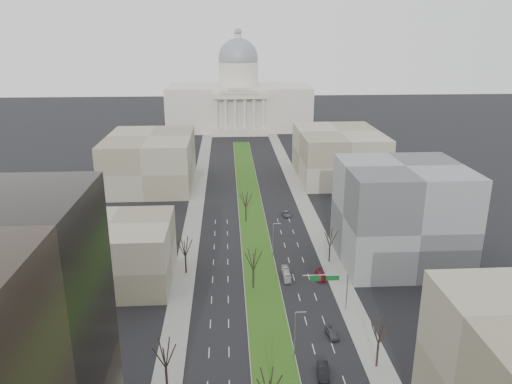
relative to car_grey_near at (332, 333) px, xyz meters
name	(u,v)px	position (x,y,z in m)	size (l,w,h in m)	color
ground	(253,222)	(-11.49, 58.96, -0.70)	(600.00, 600.00, 0.00)	black
median	(253,223)	(-11.49, 57.95, -0.60)	(8.00, 222.03, 0.20)	#999993
sidewalk_left	(187,260)	(-28.99, 33.96, -0.62)	(5.00, 330.00, 0.15)	gray
sidewalk_right	(328,256)	(6.01, 33.96, -0.62)	(5.00, 330.00, 0.15)	gray
capitol	(239,100)	(-11.49, 208.55, 15.61)	(80.00, 46.00, 55.00)	beige
building_beige_left	(112,253)	(-44.49, 23.96, 6.30)	(26.00, 22.00, 14.00)	gray
building_grey_right	(401,214)	(22.51, 30.96, 11.30)	(28.00, 26.00, 24.00)	#5B5D5F
building_far_left	(150,160)	(-46.49, 98.96, 8.30)	(30.00, 40.00, 18.00)	gray
building_far_right	(338,154)	(23.51, 103.96, 8.30)	(30.00, 40.00, 18.00)	gray
tree_left_mid	(165,353)	(-28.69, -13.04, 6.30)	(5.40, 5.40, 9.72)	black
tree_left_far	(185,246)	(-28.69, 26.96, 6.15)	(5.28, 5.28, 9.50)	black
tree_right_mid	(380,330)	(5.71, -9.04, 6.46)	(5.52, 5.52, 9.94)	black
tree_right_far	(330,237)	(5.71, 30.96, 5.83)	(5.04, 5.04, 9.07)	black
tree_median_b	(253,259)	(-13.49, 18.96, 6.30)	(5.40, 5.40, 9.72)	black
tree_median_c	(246,199)	(-13.49, 58.96, 6.30)	(5.40, 5.40, 9.72)	black
streetlamp_median_b	(295,334)	(-7.73, -6.04, 4.11)	(1.90, 0.20, 9.16)	gray
streetlamp_median_c	(273,240)	(-7.73, 33.96, 4.11)	(1.90, 0.20, 9.16)	gray
mast_arm_signs	(334,283)	(1.99, 8.99, 5.41)	(9.12, 0.24, 8.09)	gray
car_grey_near	(332,333)	(0.00, 0.00, 0.00)	(1.65, 4.09, 1.39)	#424549
car_black	(323,372)	(-3.69, -10.83, 0.13)	(1.75, 5.02, 1.65)	black
car_red	(320,276)	(2.01, 22.54, 0.02)	(2.01, 4.94, 1.43)	maroon
car_grey_far	(286,214)	(-0.96, 63.14, -0.04)	(2.17, 4.71, 1.31)	#575960
box_van	(286,274)	(-5.70, 23.49, 0.23)	(1.55, 6.63, 1.85)	silver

